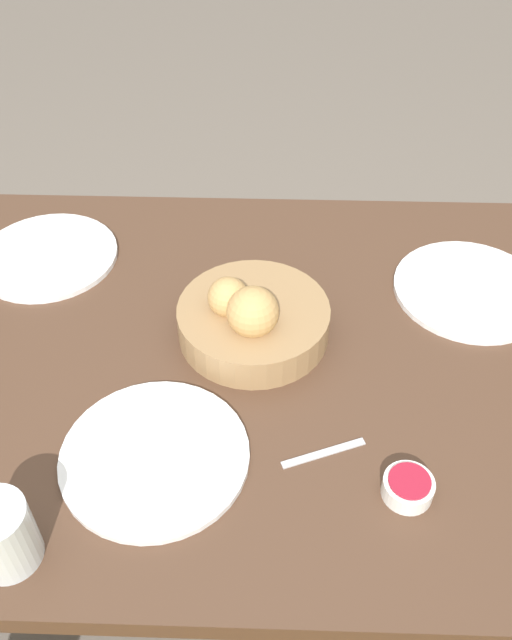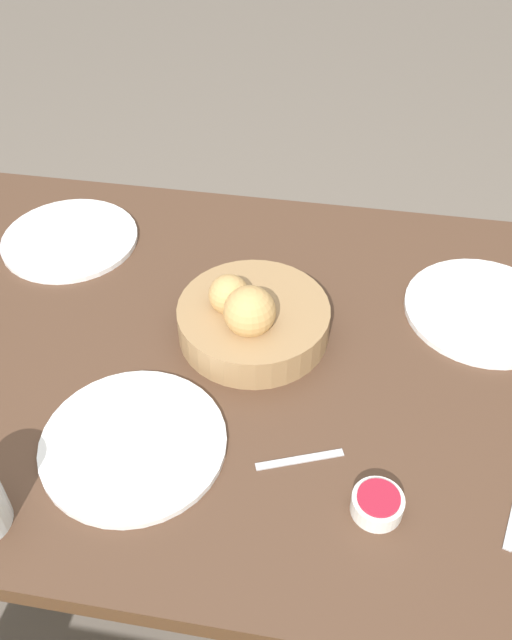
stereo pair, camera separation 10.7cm
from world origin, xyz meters
name	(u,v)px [view 1 (the left image)]	position (x,y,z in m)	size (l,w,h in m)	color
ground_plane	(254,570)	(0.00, 0.00, 0.00)	(10.00, 10.00, 0.00)	#6B6056
dining_table	(253,392)	(0.00, 0.00, 0.64)	(1.36, 0.85, 0.74)	#4C3323
bread_basket	(254,318)	(0.00, -0.04, 0.78)	(0.24, 0.24, 0.12)	#99754C
plate_near_left	(470,290)	(-0.37, -0.15, 0.75)	(0.26, 0.26, 0.01)	white
plate_near_right	(48,256)	(0.38, -0.22, 0.75)	(0.25, 0.25, 0.01)	white
plate_far_center	(155,456)	(0.13, 0.20, 0.75)	(0.26, 0.26, 0.01)	white
water_tumbler	(1,535)	(0.28, 0.35, 0.79)	(0.08, 0.08, 0.10)	silver
jam_bowl_berry	(408,487)	(-0.21, 0.25, 0.75)	(0.07, 0.07, 0.03)	white
spoon_coffee	(324,453)	(-0.10, 0.19, 0.74)	(0.12, 0.05, 0.00)	#B7B7BC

